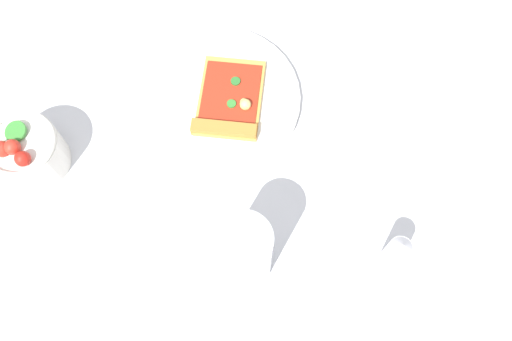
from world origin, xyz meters
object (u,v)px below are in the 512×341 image
object	(u,v)px
soda_glass	(244,254)
pepper_shaker	(396,253)
paper_napkin	(401,122)
plate	(213,99)
salad_bowl	(27,152)
pizza_slice_main	(229,103)

from	to	relation	value
soda_glass	pepper_shaker	xyz separation A→B (m)	(-0.17, -0.12, -0.02)
paper_napkin	plate	bearing A→B (deg)	26.75
plate	pepper_shaker	xyz separation A→B (m)	(-0.36, 0.07, 0.03)
plate	salad_bowl	bearing A→B (deg)	56.06
salad_bowl	paper_napkin	size ratio (longest dim) A/B	0.81
soda_glass	paper_napkin	world-z (taller)	soda_glass
pizza_slice_main	salad_bowl	world-z (taller)	salad_bowl
pizza_slice_main	paper_napkin	bearing A→B (deg)	-150.65
plate	pepper_shaker	world-z (taller)	pepper_shaker
pizza_slice_main	soda_glass	world-z (taller)	soda_glass
salad_bowl	soda_glass	size ratio (longest dim) A/B	0.78
plate	salad_bowl	xyz separation A→B (m)	(0.16, 0.24, 0.03)
salad_bowl	pepper_shaker	size ratio (longest dim) A/B	1.31
pepper_shaker	soda_glass	bearing A→B (deg)	35.74
plate	soda_glass	bearing A→B (deg)	135.51
plate	pizza_slice_main	xyz separation A→B (m)	(-0.03, -0.00, 0.01)
soda_glass	paper_napkin	size ratio (longest dim) A/B	1.04
pizza_slice_main	pepper_shaker	bearing A→B (deg)	167.76
salad_bowl	paper_napkin	bearing A→B (deg)	-138.92
pizza_slice_main	pepper_shaker	world-z (taller)	pepper_shaker
plate	pizza_slice_main	size ratio (longest dim) A/B	1.63
soda_glass	pepper_shaker	world-z (taller)	soda_glass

